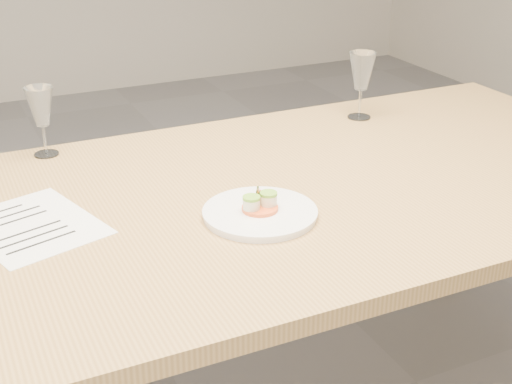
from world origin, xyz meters
name	(u,v)px	position (x,y,z in m)	size (l,w,h in m)	color
dining_table	(207,227)	(0.00, 0.00, 0.68)	(2.40, 1.00, 0.75)	tan
dinner_plate	(260,212)	(0.07, -0.13, 0.76)	(0.25, 0.25, 0.07)	white
recipe_sheet	(32,225)	(-0.38, 0.04, 0.75)	(0.31, 0.35, 0.00)	white
wine_glass_1	(41,108)	(-0.28, 0.44, 0.88)	(0.07, 0.07, 0.18)	white
wine_glass_2	(362,73)	(0.63, 0.35, 0.89)	(0.08, 0.08, 0.20)	white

